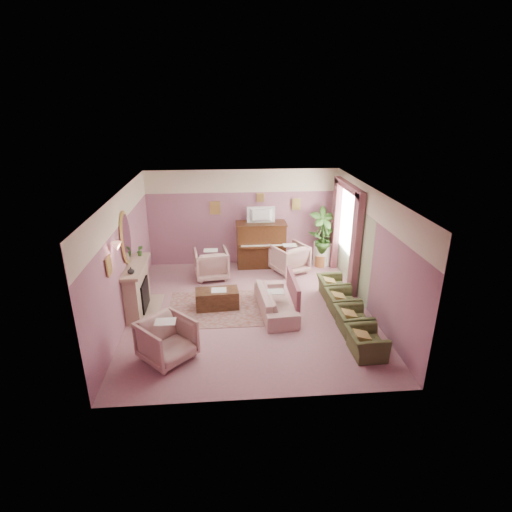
{
  "coord_description": "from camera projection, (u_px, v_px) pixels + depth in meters",
  "views": [
    {
      "loc": [
        -0.53,
        -8.25,
        4.59
      ],
      "look_at": [
        0.17,
        0.4,
        1.2
      ],
      "focal_mm": 28.0,
      "sensor_mm": 36.0,
      "label": 1
    }
  ],
  "objects": [
    {
      "name": "window_blind",
      "position": [
        349.0,
        220.0,
        10.39
      ],
      "size": [
        0.03,
        1.4,
        1.8
      ],
      "primitive_type": "cube",
      "color": "beige",
      "rests_on": "wall_right"
    },
    {
      "name": "floor",
      "position": [
        250.0,
        310.0,
        9.37
      ],
      "size": [
        5.5,
        6.0,
        0.01
      ],
      "primitive_type": "cube",
      "color": "#9B6B75",
      "rests_on": "ground"
    },
    {
      "name": "side_plant_small",
      "position": [
        328.0,
        239.0,
        11.6
      ],
      "size": [
        0.16,
        0.16,
        0.28
      ],
      "primitive_type": "imported",
      "color": "#28501B",
      "rests_on": "side_table"
    },
    {
      "name": "fire_ember",
      "position": [
        145.0,
        302.0,
        9.29
      ],
      "size": [
        0.06,
        0.54,
        0.1
      ],
      "primitive_type": "cube",
      "color": "#E34D00",
      "rests_on": "floor"
    },
    {
      "name": "palm_pot",
      "position": [
        320.0,
        260.0,
        11.82
      ],
      "size": [
        0.34,
        0.34,
        0.34
      ],
      "primitive_type": "cylinder",
      "color": "#AB6935",
      "rests_on": "floor"
    },
    {
      "name": "print_left_wall",
      "position": [
        109.0,
        266.0,
        7.43
      ],
      "size": [
        0.03,
        0.28,
        0.36
      ],
      "primitive_type": "cube",
      "color": "#D5C15D",
      "rests_on": "wall_left"
    },
    {
      "name": "mantel_plant",
      "position": [
        140.0,
        251.0,
        9.4
      ],
      "size": [
        0.16,
        0.16,
        0.28
      ],
      "primitive_type": "imported",
      "color": "#28501B",
      "rests_on": "mantel_shelf"
    },
    {
      "name": "palm_plant",
      "position": [
        322.0,
        232.0,
        11.5
      ],
      "size": [
        0.76,
        0.76,
        1.44
      ],
      "primitive_type": "imported",
      "color": "#28501B",
      "rests_on": "palm_pot"
    },
    {
      "name": "wall_left",
      "position": [
        123.0,
        258.0,
        8.65
      ],
      "size": [
        0.02,
        6.0,
        2.8
      ],
      "primitive_type": "cube",
      "color": "#764F6B",
      "rests_on": "floor"
    },
    {
      "name": "piano_keys",
      "position": [
        262.0,
        246.0,
        11.29
      ],
      "size": [
        1.2,
        0.08,
        0.02
      ],
      "primitive_type": "cube",
      "color": "white",
      "rests_on": "piano"
    },
    {
      "name": "mirror_glass",
      "position": [
        127.0,
        238.0,
        8.7
      ],
      "size": [
        0.01,
        0.6,
        1.06
      ],
      "primitive_type": "ellipsoid",
      "color": "white",
      "rests_on": "wall_left"
    },
    {
      "name": "olive_chair_d",
      "position": [
        333.0,
        284.0,
        9.91
      ],
      "size": [
        0.55,
        0.78,
        0.68
      ],
      "primitive_type": "imported",
      "color": "#434A27",
      "rests_on": "floor"
    },
    {
      "name": "floral_armchair_right",
      "position": [
        290.0,
        257.0,
        11.31
      ],
      "size": [
        0.87,
        0.87,
        0.91
      ],
      "primitive_type": "imported",
      "color": "tan",
      "rests_on": "floor"
    },
    {
      "name": "ceiling",
      "position": [
        249.0,
        192.0,
        8.35
      ],
      "size": [
        5.5,
        6.0,
        0.01
      ],
      "primitive_type": "cube",
      "color": "white",
      "rests_on": "wall_back"
    },
    {
      "name": "sconce_shade",
      "position": [
        117.0,
        246.0,
        7.66
      ],
      "size": [
        0.2,
        0.2,
        0.16
      ],
      "primitive_type": "cone",
      "color": "#E49175",
      "rests_on": "wall_left"
    },
    {
      "name": "curtain_left",
      "position": [
        356.0,
        246.0,
        9.68
      ],
      "size": [
        0.16,
        0.34,
        2.6
      ],
      "primitive_type": "cube",
      "color": "#844853",
      "rests_on": "floor"
    },
    {
      "name": "mantel_vase",
      "position": [
        131.0,
        271.0,
        8.45
      ],
      "size": [
        0.16,
        0.16,
        0.16
      ],
      "primitive_type": "imported",
      "color": "beige",
      "rests_on": "mantel_shelf"
    },
    {
      "name": "floral_armchair_front",
      "position": [
        167.0,
        338.0,
        7.44
      ],
      "size": [
        0.87,
        0.87,
        0.91
      ],
      "primitive_type": "imported",
      "color": "tan",
      "rests_on": "floor"
    },
    {
      "name": "side_table",
      "position": [
        322.0,
        253.0,
        11.87
      ],
      "size": [
        0.52,
        0.52,
        0.7
      ],
      "primitive_type": "cylinder",
      "color": "white",
      "rests_on": "floor"
    },
    {
      "name": "wall_front",
      "position": [
        263.0,
        325.0,
        6.07
      ],
      "size": [
        5.5,
        0.02,
        2.8
      ],
      "primitive_type": "cube",
      "color": "#764F6B",
      "rests_on": "floor"
    },
    {
      "name": "stripe_panel",
      "position": [
        351.0,
        245.0,
        10.39
      ],
      "size": [
        0.01,
        3.0,
        2.15
      ],
      "primitive_type": "cube",
      "color": "#A2B087",
      "rests_on": "wall_right"
    },
    {
      "name": "fireplace_surround",
      "position": [
        137.0,
        289.0,
        9.16
      ],
      "size": [
        0.3,
        1.4,
        1.1
      ],
      "primitive_type": "cube",
      "color": "tan",
      "rests_on": "floor"
    },
    {
      "name": "picture_rail_band",
      "position": [
        243.0,
        181.0,
        11.24
      ],
      "size": [
        5.5,
        0.01,
        0.65
      ],
      "primitive_type": "cube",
      "color": "beige",
      "rests_on": "wall_back"
    },
    {
      "name": "pelmet",
      "position": [
        349.0,
        187.0,
        10.07
      ],
      "size": [
        0.16,
        2.2,
        0.16
      ],
      "primitive_type": "cube",
      "color": "#844853",
      "rests_on": "wall_right"
    },
    {
      "name": "side_plant_big",
      "position": [
        323.0,
        237.0,
        11.68
      ],
      "size": [
        0.3,
        0.3,
        0.34
      ],
      "primitive_type": "imported",
      "color": "#28501B",
      "rests_on": "side_table"
    },
    {
      "name": "piano",
      "position": [
        261.0,
        245.0,
        11.66
      ],
      "size": [
        1.4,
        0.6,
        1.3
      ],
      "primitive_type": "cube",
      "color": "#3D210F",
      "rests_on": "floor"
    },
    {
      "name": "sofa_throw",
      "position": [
        293.0,
        288.0,
        9.11
      ],
      "size": [
        0.09,
        1.39,
        0.51
      ],
      "primitive_type": "cube",
      "color": "#844853",
      "rests_on": "sofa"
    },
    {
      "name": "floral_armchair_left",
      "position": [
        211.0,
        262.0,
        10.93
      ],
      "size": [
        0.87,
        0.87,
        0.91
      ],
      "primitive_type": "imported",
      "color": "tan",
      "rests_on": "floor"
    },
    {
      "name": "mantel_shelf",
      "position": [
        136.0,
        266.0,
        8.95
      ],
      "size": [
        0.4,
        1.55,
        0.07
      ],
      "primitive_type": "cube",
      "color": "tan",
      "rests_on": "fireplace_surround"
    },
    {
      "name": "area_rug",
      "position": [
        221.0,
        308.0,
        9.45
      ],
      "size": [
        2.5,
        1.8,
        0.01
      ],
      "primitive_type": "cube",
      "rotation": [
        0.0,
        0.0,
        -0.0
      ],
      "color": "#865D57",
      "rests_on": "floor"
    },
    {
      "name": "wall_back",
      "position": [
        243.0,
        218.0,
        11.64
      ],
      "size": [
        5.5,
        0.02,
        2.8
      ],
      "primitive_type": "cube",
      "color": "#764F6B",
      "rests_on": "floor"
    },
    {
      "name": "coffee_table",
      "position": [
        217.0,
        299.0,
        9.41
      ],
      "size": [
        1.04,
        0.58,
        0.45
      ],
      "primitive_type": "cube",
      "rotation": [
        0.0,
        0.0,
        0.08
      ],
      "color": "#422817",
      "rests_on": "floor"
    },
    {
      "name": "television",
      "position": [
        261.0,
        214.0,
        11.27
      ],
      "size": [
        0.8,
        0.12,
        0.48
      ],
      "primitive_type": "imported",
      "color": "black",
      "rests_on": "piano"
    },
    {
      "name": "curtain_right",
      "position": [
        336.0,
        224.0,
        11.38
      ],
      "size": [
        0.16,
        0.34,
        2.6
      ],
      "primitive_type": "cube",
      "color": "#844853",
      "rests_on": "floor"
    },
    {
      "name": "olive_chair_b",
      "position": [
        353.0,
        317.0,
        8.39
      ],
      "size": [
        0.55,
        0.78,
        0.68
      ],
      "primitive_type": "imported",
      "color": "#434A27",
      "rests_on": "floor"
    },
    {
      "name": "hearth",
      "position": [
        148.0,
        309.0,
        9.37
      ],
      "size": [
        0.55,
        1.5,
        0.02
      ],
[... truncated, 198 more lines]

